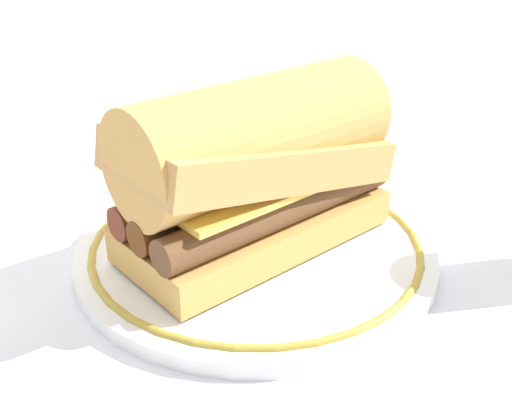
# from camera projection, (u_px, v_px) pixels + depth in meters

# --- Properties ---
(ground_plane) EXTENTS (1.50, 1.50, 0.00)m
(ground_plane) POSITION_uv_depth(u_px,v_px,m) (299.00, 267.00, 0.46)
(ground_plane) COLOR silver
(plate) EXTENTS (0.28, 0.28, 0.01)m
(plate) POSITION_uv_depth(u_px,v_px,m) (256.00, 247.00, 0.47)
(plate) COLOR white
(plate) RESTS_ON ground_plane
(sausage_sandwich) EXTENTS (0.22, 0.14, 0.13)m
(sausage_sandwich) POSITION_uv_depth(u_px,v_px,m) (256.00, 165.00, 0.44)
(sausage_sandwich) COLOR tan
(sausage_sandwich) RESTS_ON plate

